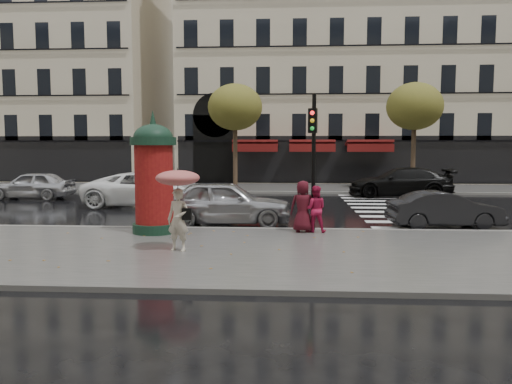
# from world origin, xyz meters

# --- Properties ---
(ground) EXTENTS (160.00, 160.00, 0.00)m
(ground) POSITION_xyz_m (0.00, 0.00, 0.00)
(ground) COLOR black
(ground) RESTS_ON ground
(near_sidewalk) EXTENTS (90.00, 7.00, 0.12)m
(near_sidewalk) POSITION_xyz_m (0.00, -0.50, 0.06)
(near_sidewalk) COLOR #474744
(near_sidewalk) RESTS_ON ground
(far_sidewalk) EXTENTS (90.00, 6.00, 0.12)m
(far_sidewalk) POSITION_xyz_m (0.00, 19.00, 0.06)
(far_sidewalk) COLOR #474744
(far_sidewalk) RESTS_ON ground
(near_kerb) EXTENTS (90.00, 0.25, 0.14)m
(near_kerb) POSITION_xyz_m (0.00, 3.00, 0.07)
(near_kerb) COLOR slate
(near_kerb) RESTS_ON ground
(far_kerb) EXTENTS (90.00, 0.25, 0.14)m
(far_kerb) POSITION_xyz_m (0.00, 16.00, 0.07)
(far_kerb) COLOR slate
(far_kerb) RESTS_ON ground
(zebra_crossing) EXTENTS (3.60, 11.75, 0.01)m
(zebra_crossing) POSITION_xyz_m (6.00, 9.60, 0.01)
(zebra_crossing) COLOR silver
(zebra_crossing) RESTS_ON ground
(bldg_far_corner) EXTENTS (26.00, 14.00, 22.90)m
(bldg_far_corner) POSITION_xyz_m (6.00, 30.00, 11.31)
(bldg_far_corner) COLOR #B7A88C
(bldg_far_corner) RESTS_ON ground
(bldg_far_left) EXTENTS (24.00, 14.00, 22.90)m
(bldg_far_left) POSITION_xyz_m (-22.00, 30.00, 11.31)
(bldg_far_left) COLOR #B7A88C
(bldg_far_left) RESTS_ON ground
(tree_far_left) EXTENTS (3.40, 3.40, 6.64)m
(tree_far_left) POSITION_xyz_m (-2.00, 18.00, 5.17)
(tree_far_left) COLOR #38281C
(tree_far_left) RESTS_ON ground
(tree_far_right) EXTENTS (3.40, 3.40, 6.64)m
(tree_far_right) POSITION_xyz_m (9.00, 18.00, 5.17)
(tree_far_right) COLOR #38281C
(tree_far_right) RESTS_ON ground
(woman_umbrella) EXTENTS (1.13, 1.13, 2.17)m
(woman_umbrella) POSITION_xyz_m (-1.54, -0.63, 1.55)
(woman_umbrella) COLOR beige
(woman_umbrella) RESTS_ON near_sidewalk
(woman_red) EXTENTS (0.75, 0.60, 1.47)m
(woman_red) POSITION_xyz_m (2.15, 2.40, 0.85)
(woman_red) COLOR #AF153D
(woman_red) RESTS_ON near_sidewalk
(man_burgundy) EXTENTS (0.81, 0.54, 1.63)m
(man_burgundy) POSITION_xyz_m (1.77, 2.40, 0.94)
(man_burgundy) COLOR #430D16
(man_burgundy) RESTS_ON near_sidewalk
(morris_column) EXTENTS (1.42, 1.42, 3.82)m
(morris_column) POSITION_xyz_m (-2.88, 2.03, 1.95)
(morris_column) COLOR black
(morris_column) RESTS_ON near_sidewalk
(traffic_light) EXTENTS (0.31, 0.43, 4.37)m
(traffic_light) POSITION_xyz_m (2.09, 2.72, 2.77)
(traffic_light) COLOR black
(traffic_light) RESTS_ON near_sidewalk
(car_silver) EXTENTS (4.83, 2.09, 1.62)m
(car_silver) POSITION_xyz_m (-0.94, 4.35, 0.81)
(car_silver) COLOR #A3A4A8
(car_silver) RESTS_ON ground
(car_darkgrey) EXTENTS (3.94, 1.72, 1.26)m
(car_darkgrey) POSITION_xyz_m (6.71, 4.20, 0.63)
(car_darkgrey) COLOR black
(car_darkgrey) RESTS_ON ground
(car_white) EXTENTS (5.80, 2.68, 1.61)m
(car_white) POSITION_xyz_m (-5.20, 9.38, 0.80)
(car_white) COLOR white
(car_white) RESTS_ON ground
(car_black) EXTENTS (5.67, 2.53, 1.62)m
(car_black) POSITION_xyz_m (7.47, 14.50, 0.81)
(car_black) COLOR black
(car_black) RESTS_ON ground
(car_far_silver) EXTENTS (4.37, 1.84, 1.48)m
(car_far_silver) POSITION_xyz_m (-12.20, 12.19, 0.74)
(car_far_silver) COLOR #B7B7BC
(car_far_silver) RESTS_ON ground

